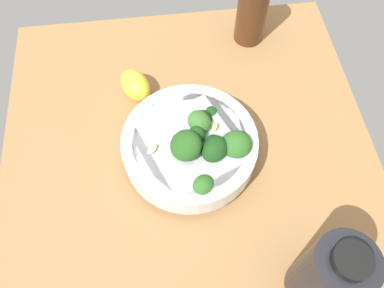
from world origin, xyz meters
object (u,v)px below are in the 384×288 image
Objects in this scene: lemon_wedge at (135,85)px; bowl_of_broccoli at (194,146)px; bottle_tall at (252,8)px; bottle_short at (328,275)px.

bowl_of_broccoli is at bearing 31.73° from lemon_wedge.
bowl_of_broccoli reaches higher than lemon_wedge.
bottle_short is at bearing -0.38° from bottle_tall.
bottle_tall is at bearing 151.23° from bowl_of_broccoli.
lemon_wedge is 0.40× the size of bottle_short.
bottle_tall is at bearing 179.62° from bottle_short.
bottle_short is (47.61, -0.32, 0.65)cm from bottle_tall.
bottle_short is (22.21, 13.62, 4.14)cm from bowl_of_broccoli.
bowl_of_broccoli is 26.39cm from bottle_short.
lemon_wedge is 25.77cm from bottle_tall.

